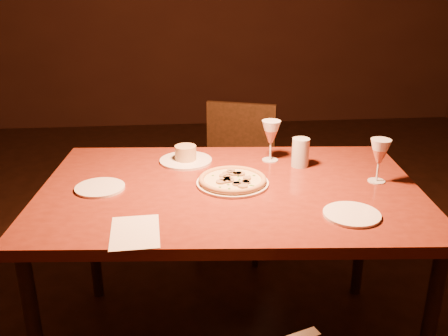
{
  "coord_description": "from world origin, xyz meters",
  "views": [
    {
      "loc": [
        -0.27,
        -2.15,
        1.65
      ],
      "look_at": [
        -0.09,
        -0.23,
        0.89
      ],
      "focal_mm": 40.0,
      "sensor_mm": 36.0,
      "label": 1
    }
  ],
  "objects": [
    {
      "name": "wine_glass_far",
      "position": [
        0.15,
        0.01,
        0.93
      ],
      "size": [
        0.09,
        0.09,
        0.19
      ],
      "primitive_type": null,
      "color": "#B7674C",
      "rests_on": "dining_table"
    },
    {
      "name": "ramekin_saucer",
      "position": [
        -0.24,
        0.02,
        0.85
      ],
      "size": [
        0.24,
        0.24,
        0.08
      ],
      "color": "white",
      "rests_on": "dining_table"
    },
    {
      "name": "side_plate_left",
      "position": [
        -0.6,
        -0.26,
        0.83
      ],
      "size": [
        0.2,
        0.2,
        0.01
      ],
      "primitive_type": "cylinder",
      "color": "white",
      "rests_on": "dining_table"
    },
    {
      "name": "dining_table",
      "position": [
        -0.07,
        -0.28,
        0.76
      ],
      "size": [
        1.62,
        1.11,
        0.83
      ],
      "rotation": [
        0.0,
        0.0,
        -0.08
      ],
      "color": "maroon",
      "rests_on": "floor"
    },
    {
      "name": "side_plate_near",
      "position": [
        0.34,
        -0.59,
        0.83
      ],
      "size": [
        0.21,
        0.21,
        0.01
      ],
      "primitive_type": "cylinder",
      "color": "white",
      "rests_on": "dining_table"
    },
    {
      "name": "wine_glass_right",
      "position": [
        0.55,
        -0.29,
        0.92
      ],
      "size": [
        0.08,
        0.08,
        0.19
      ],
      "primitive_type": null,
      "color": "#B7674C",
      "rests_on": "dining_table"
    },
    {
      "name": "chair_far",
      "position": [
        0.08,
        0.7,
        0.51
      ],
      "size": [
        0.55,
        0.55,
        0.9
      ],
      "rotation": [
        0.0,
        0.0,
        -0.34
      ],
      "color": "black",
      "rests_on": "floor"
    },
    {
      "name": "pizza_plate",
      "position": [
        -0.06,
        -0.26,
        0.85
      ],
      "size": [
        0.3,
        0.3,
        0.03
      ],
      "color": "white",
      "rests_on": "dining_table"
    },
    {
      "name": "floor",
      "position": [
        0.0,
        0.0,
        0.0
      ],
      "size": [
        7.0,
        7.0,
        0.0
      ],
      "primitive_type": "plane",
      "color": "black",
      "rests_on": "ground"
    },
    {
      "name": "water_tumbler",
      "position": [
        0.27,
        -0.08,
        0.89
      ],
      "size": [
        0.08,
        0.08,
        0.13
      ],
      "primitive_type": "cylinder",
      "color": "silver",
      "rests_on": "dining_table"
    },
    {
      "name": "menu_card",
      "position": [
        -0.43,
        -0.64,
        0.83
      ],
      "size": [
        0.18,
        0.25,
        0.0
      ],
      "primitive_type": "cube",
      "rotation": [
        0.0,
        0.0,
        0.05
      ],
      "color": "silver",
      "rests_on": "dining_table"
    }
  ]
}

